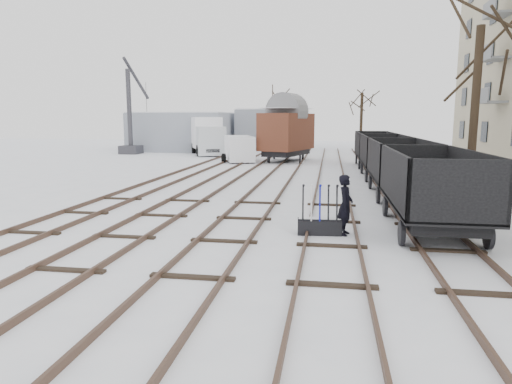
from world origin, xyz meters
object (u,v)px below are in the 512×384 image
crane (131,129)px  box_van_wagon (287,131)px  worker (345,205)px  panel_van (239,148)px  lorry (206,135)px  freight_wagon_a (431,200)px  ground_frame (319,225)px

crane → box_van_wagon: bearing=-17.6°
worker → panel_van: panel_van is taller
lorry → panel_van: (4.72, -7.14, -0.78)m
worker → freight_wagon_a: 2.80m
worker → lorry: bearing=33.5°
worker → box_van_wagon: 23.75m
worker → panel_van: size_ratio=0.36×
crane → panel_van: bearing=-25.7°
ground_frame → freight_wagon_a: freight_wagon_a is taller
box_van_wagon → lorry: size_ratio=0.75×
lorry → freight_wagon_a: bearing=-86.0°
panel_van → crane: size_ratio=0.55×
ground_frame → panel_van: (-7.01, 22.76, 0.78)m
freight_wagon_a → box_van_wagon: size_ratio=0.98×
box_van_wagon → crane: 16.85m
freight_wagon_a → panel_van: bearing=115.6°
ground_frame → panel_van: bearing=103.0°
ground_frame → crane: 34.89m
ground_frame → freight_wagon_a: bearing=13.8°
worker → lorry: 32.32m
freight_wagon_a → crane: bearing=128.7°
box_van_wagon → panel_van: 4.09m
freight_wagon_a → box_van_wagon: box_van_wagon is taller
worker → box_van_wagon: bearing=20.4°
ground_frame → worker: bearing=3.4°
worker → crane: (-19.85, 29.02, 1.52)m
worker → box_van_wagon: (-3.98, 23.36, 1.57)m
freight_wagon_a → lorry: 32.53m
worker → panel_van: 23.95m
lorry → panel_van: size_ratio=1.64×
worker → ground_frame: bearing=108.3°
box_van_wagon → lorry: 10.68m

